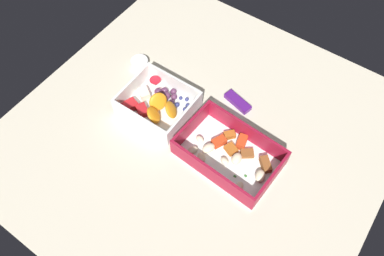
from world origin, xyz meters
The scene contains 5 objects.
table_surface centered at (0.00, 0.00, 1.00)cm, with size 80.00×80.00×2.00cm, color beige.
pasta_container centered at (8.96, -1.57, 3.67)cm, with size 22.06×14.86×5.41cm.
fruit_bowl centered at (-11.83, 0.11, 3.81)cm, with size 15.91×13.83×5.23cm.
candy_bar centered at (2.85, 12.05, 2.60)cm, with size 7.00×2.40×1.20cm, color #51197A.
paper_cup_liner centered at (-23.71, 7.94, 2.94)cm, with size 4.34×4.34×1.87cm, color white.
Camera 1 is at (24.18, -37.31, 75.85)cm, focal length 35.56 mm.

